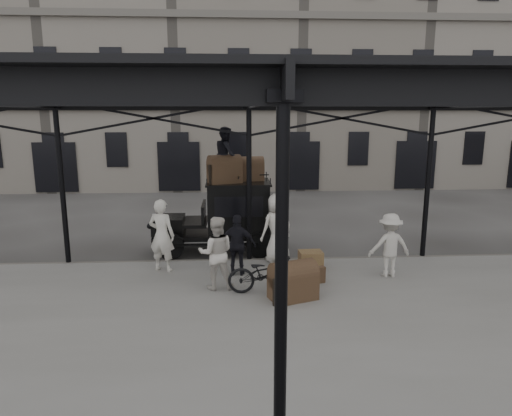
% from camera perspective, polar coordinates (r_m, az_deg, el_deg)
% --- Properties ---
extents(ground, '(120.00, 120.00, 0.00)m').
position_cam_1_polar(ground, '(11.13, -0.38, -10.32)').
color(ground, '#383533').
rests_on(ground, ground).
extents(platform, '(28.00, 8.00, 0.15)m').
position_cam_1_polar(platform, '(9.27, 0.28, -14.55)').
color(platform, slate).
rests_on(platform, ground).
extents(canopy, '(22.50, 9.00, 4.74)m').
position_cam_1_polar(canopy, '(8.60, 0.19, 14.51)').
color(canopy, black).
rests_on(canopy, ground).
extents(building_frontage, '(64.00, 8.00, 14.00)m').
position_cam_1_polar(building_frontage, '(28.44, -2.36, 17.48)').
color(building_frontage, slate).
rests_on(building_frontage, ground).
extents(taxi, '(3.65, 1.55, 2.18)m').
position_cam_1_polar(taxi, '(13.85, -3.53, -0.67)').
color(taxi, black).
rests_on(taxi, ground).
extents(porter_left, '(0.80, 0.66, 1.90)m').
position_cam_1_polar(porter_left, '(12.00, -11.70, -3.36)').
color(porter_left, beige).
rests_on(porter_left, platform).
extents(porter_midleft, '(0.86, 0.68, 1.72)m').
position_cam_1_polar(porter_midleft, '(10.65, -5.01, -5.61)').
color(porter_midleft, beige).
rests_on(porter_midleft, platform).
extents(porter_centre, '(1.09, 0.94, 1.89)m').
position_cam_1_polar(porter_centre, '(12.55, 2.65, -2.48)').
color(porter_centre, silver).
rests_on(porter_centre, platform).
extents(porter_official, '(0.97, 0.53, 1.56)m').
position_cam_1_polar(porter_official, '(11.51, -2.29, -4.65)').
color(porter_official, black).
rests_on(porter_official, platform).
extents(porter_right, '(1.08, 0.66, 1.62)m').
position_cam_1_polar(porter_right, '(11.86, 16.36, -4.50)').
color(porter_right, beige).
rests_on(porter_right, platform).
extents(bicycle, '(1.79, 0.67, 0.93)m').
position_cam_1_polar(bicycle, '(10.46, 1.38, -8.17)').
color(bicycle, black).
rests_on(bicycle, platform).
extents(porter_roof, '(0.67, 0.83, 1.62)m').
position_cam_1_polar(porter_roof, '(13.48, -3.76, 6.68)').
color(porter_roof, black).
rests_on(porter_roof, taxi).
extents(steamer_trunk_roof_near, '(1.07, 0.86, 0.68)m').
position_cam_1_polar(steamer_trunk_roof_near, '(13.38, -3.95, 4.62)').
color(steamer_trunk_roof_near, '#4B3423').
rests_on(steamer_trunk_roof_near, taxi).
extents(steamer_trunk_roof_far, '(0.88, 0.61, 0.60)m').
position_cam_1_polar(steamer_trunk_roof_far, '(13.84, -0.81, 4.72)').
color(steamer_trunk_roof_far, '#4B3423').
rests_on(steamer_trunk_roof_far, taxi).
extents(steamer_trunk_platform, '(1.14, 0.91, 0.73)m').
position_cam_1_polar(steamer_trunk_platform, '(10.21, 4.65, -9.33)').
color(steamer_trunk_platform, '#4B3423').
rests_on(steamer_trunk_platform, platform).
extents(wicker_hamper, '(0.62, 0.48, 0.50)m').
position_cam_1_polar(wicker_hamper, '(12.10, 6.85, -6.54)').
color(wicker_hamper, olive).
rests_on(wicker_hamper, platform).
extents(suitcase_upright, '(0.34, 0.62, 0.45)m').
position_cam_1_polar(suitcase_upright, '(11.13, 4.40, -8.29)').
color(suitcase_upright, '#4B3423').
rests_on(suitcase_upright, platform).
extents(suitcase_flat, '(0.62, 0.33, 0.40)m').
position_cam_1_polar(suitcase_flat, '(11.18, 7.17, -8.38)').
color(suitcase_flat, '#4B3423').
rests_on(suitcase_flat, platform).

